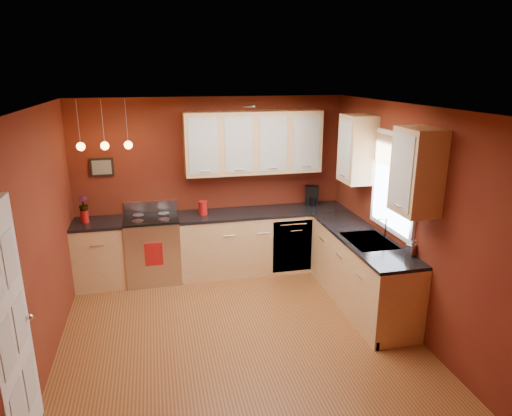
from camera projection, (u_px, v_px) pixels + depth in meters
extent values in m
plane|color=#9A5E2C|center=(239.00, 337.00, 5.26)|extent=(4.20, 4.20, 0.00)
cube|color=white|center=(236.00, 108.00, 4.51)|extent=(4.00, 4.20, 0.02)
cube|color=maroon|center=(212.00, 185.00, 6.85)|extent=(4.00, 0.02, 2.60)
cube|color=maroon|center=(297.00, 339.00, 2.93)|extent=(4.00, 0.02, 2.60)
cube|color=maroon|center=(37.00, 246.00, 4.47)|extent=(0.02, 4.20, 2.60)
cube|color=maroon|center=(406.00, 218.00, 5.31)|extent=(0.02, 4.20, 2.60)
cube|color=#E1B679|center=(101.00, 254.00, 6.47)|extent=(0.70, 0.60, 0.90)
cube|color=#E1B679|center=(264.00, 241.00, 6.97)|extent=(2.54, 0.60, 0.90)
cube|color=#E1B679|center=(361.00, 272.00, 5.91)|extent=(0.60, 2.10, 0.90)
cube|color=black|center=(98.00, 223.00, 6.33)|extent=(0.70, 0.62, 0.04)
cube|color=black|center=(264.00, 212.00, 6.83)|extent=(2.54, 0.62, 0.04)
cube|color=black|center=(363.00, 238.00, 5.78)|extent=(0.62, 2.10, 0.04)
cube|color=silver|center=(153.00, 250.00, 6.62)|extent=(0.76, 0.64, 0.92)
cube|color=black|center=(153.00, 256.00, 6.33)|extent=(0.55, 0.02, 0.32)
cylinder|color=silver|center=(152.00, 240.00, 6.25)|extent=(0.60, 0.02, 0.02)
cube|color=black|center=(151.00, 219.00, 6.48)|extent=(0.76, 0.60, 0.03)
cylinder|color=gray|center=(138.00, 221.00, 6.31)|extent=(0.16, 0.16, 0.01)
cylinder|color=gray|center=(164.00, 219.00, 6.38)|extent=(0.16, 0.16, 0.01)
cylinder|color=gray|center=(138.00, 215.00, 6.57)|extent=(0.16, 0.16, 0.01)
cylinder|color=gray|center=(164.00, 213.00, 6.65)|extent=(0.16, 0.16, 0.01)
cube|color=silver|center=(151.00, 206.00, 6.73)|extent=(0.76, 0.04, 0.16)
cube|color=silver|center=(292.00, 246.00, 6.78)|extent=(0.60, 0.02, 0.80)
cube|color=gray|center=(368.00, 242.00, 5.64)|extent=(0.50, 0.70, 0.05)
cube|color=black|center=(362.00, 238.00, 5.80)|extent=(0.42, 0.30, 0.02)
cube|color=black|center=(375.00, 248.00, 5.48)|extent=(0.42, 0.30, 0.02)
cylinder|color=silver|center=(386.00, 228.00, 5.64)|extent=(0.02, 0.02, 0.28)
cylinder|color=silver|center=(381.00, 219.00, 5.58)|extent=(0.16, 0.02, 0.02)
cube|color=white|center=(394.00, 183.00, 5.49)|extent=(0.04, 1.02, 1.22)
cube|color=white|center=(393.00, 183.00, 5.48)|extent=(0.01, 0.90, 1.10)
cube|color=#A57D52|center=(395.00, 153.00, 5.37)|extent=(0.02, 0.96, 0.36)
cube|color=white|center=(10.00, 337.00, 3.43)|extent=(0.06, 0.82, 2.05)
cube|color=silver|center=(10.00, 257.00, 3.44)|extent=(0.00, 0.28, 0.40)
cube|color=silver|center=(7.00, 347.00, 3.27)|extent=(0.00, 0.28, 0.40)
cube|color=silver|center=(21.00, 321.00, 3.60)|extent=(0.00, 0.28, 0.40)
cube|color=silver|center=(19.00, 411.00, 3.42)|extent=(0.00, 0.28, 0.40)
cube|color=silver|center=(30.00, 380.00, 3.76)|extent=(0.00, 0.28, 0.40)
sphere|color=silver|center=(30.00, 317.00, 3.76)|extent=(0.06, 0.06, 0.06)
cube|color=#E1B679|center=(253.00, 142.00, 6.63)|extent=(2.00, 0.35, 0.90)
cube|color=#E1B679|center=(383.00, 159.00, 5.39)|extent=(0.35, 1.95, 0.90)
cube|color=black|center=(102.00, 167.00, 6.40)|extent=(0.32, 0.03, 0.26)
cylinder|color=gray|center=(78.00, 123.00, 5.87)|extent=(0.01, 0.01, 0.60)
sphere|color=#FFA53F|center=(81.00, 147.00, 5.95)|extent=(0.11, 0.11, 0.11)
cylinder|color=gray|center=(103.00, 123.00, 5.93)|extent=(0.01, 0.01, 0.60)
sphere|color=#FFA53F|center=(105.00, 146.00, 6.02)|extent=(0.11, 0.11, 0.11)
cylinder|color=gray|center=(126.00, 122.00, 5.99)|extent=(0.01, 0.01, 0.60)
sphere|color=#FFA53F|center=(128.00, 145.00, 6.08)|extent=(0.11, 0.11, 0.11)
cylinder|color=#A81312|center=(203.00, 208.00, 6.61)|extent=(0.12, 0.12, 0.19)
cylinder|color=#A81312|center=(203.00, 202.00, 6.59)|extent=(0.13, 0.13, 0.02)
cylinder|color=#A81312|center=(85.00, 217.00, 6.27)|extent=(0.11, 0.11, 0.17)
imported|color=#A81312|center=(83.00, 204.00, 6.22)|extent=(0.14, 0.14, 0.22)
cube|color=black|center=(312.00, 195.00, 7.10)|extent=(0.25, 0.23, 0.30)
cylinder|color=black|center=(313.00, 201.00, 7.07)|extent=(0.14, 0.14, 0.14)
imported|color=silver|center=(412.00, 247.00, 5.14)|extent=(0.12, 0.12, 0.20)
cube|color=#A81312|center=(154.00, 254.00, 6.29)|extent=(0.24, 0.02, 0.33)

